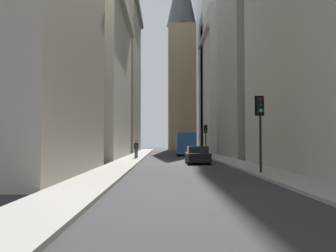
{
  "coord_description": "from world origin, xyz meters",
  "views": [
    {
      "loc": [
        -29.87,
        1.37,
        1.85
      ],
      "look_at": [
        16.49,
        0.79,
        3.75
      ],
      "focal_mm": 38.5,
      "sensor_mm": 36.0,
      "label": 1
    }
  ],
  "objects_px": {
    "delivery_truck": "(185,144)",
    "pedestrian": "(136,148)",
    "sedan_black": "(197,155)",
    "discarded_bottle": "(234,163)",
    "traffic_light_midblock": "(206,132)",
    "traffic_light_foreground": "(260,116)"
  },
  "relations": [
    {
      "from": "traffic_light_midblock",
      "to": "pedestrian",
      "type": "distance_m",
      "value": 14.74
    },
    {
      "from": "traffic_light_foreground",
      "to": "pedestrian",
      "type": "relative_size",
      "value": 2.38
    },
    {
      "from": "traffic_light_foreground",
      "to": "discarded_bottle",
      "type": "distance_m",
      "value": 7.03
    },
    {
      "from": "sedan_black",
      "to": "traffic_light_midblock",
      "type": "bearing_deg",
      "value": -8.74
    },
    {
      "from": "traffic_light_midblock",
      "to": "discarded_bottle",
      "type": "bearing_deg",
      "value": 178.52
    },
    {
      "from": "delivery_truck",
      "to": "sedan_black",
      "type": "height_order",
      "value": "delivery_truck"
    },
    {
      "from": "traffic_light_foreground",
      "to": "pedestrian",
      "type": "height_order",
      "value": "traffic_light_foreground"
    },
    {
      "from": "sedan_black",
      "to": "traffic_light_midblock",
      "type": "height_order",
      "value": "traffic_light_midblock"
    },
    {
      "from": "delivery_truck",
      "to": "traffic_light_foreground",
      "type": "distance_m",
      "value": 26.11
    },
    {
      "from": "traffic_light_foreground",
      "to": "pedestrian",
      "type": "xyz_separation_m",
      "value": [
        16.75,
        8.02,
        -2.12
      ]
    },
    {
      "from": "sedan_black",
      "to": "discarded_bottle",
      "type": "relative_size",
      "value": 15.93
    },
    {
      "from": "traffic_light_midblock",
      "to": "pedestrian",
      "type": "bearing_deg",
      "value": 144.89
    },
    {
      "from": "delivery_truck",
      "to": "pedestrian",
      "type": "xyz_separation_m",
      "value": [
        -9.18,
        5.51,
        -0.36
      ]
    },
    {
      "from": "traffic_light_midblock",
      "to": "discarded_bottle",
      "type": "distance_m",
      "value": 22.51
    },
    {
      "from": "traffic_light_midblock",
      "to": "discarded_bottle",
      "type": "height_order",
      "value": "traffic_light_midblock"
    },
    {
      "from": "sedan_black",
      "to": "traffic_light_foreground",
      "type": "relative_size",
      "value": 1.03
    },
    {
      "from": "delivery_truck",
      "to": "pedestrian",
      "type": "bearing_deg",
      "value": 149.01
    },
    {
      "from": "discarded_bottle",
      "to": "traffic_light_foreground",
      "type": "bearing_deg",
      "value": -178.35
    },
    {
      "from": "traffic_light_foreground",
      "to": "traffic_light_midblock",
      "type": "relative_size",
      "value": 1.09
    },
    {
      "from": "delivery_truck",
      "to": "sedan_black",
      "type": "relative_size",
      "value": 1.5
    },
    {
      "from": "sedan_black",
      "to": "discarded_bottle",
      "type": "bearing_deg",
      "value": -146.32
    },
    {
      "from": "delivery_truck",
      "to": "pedestrian",
      "type": "relative_size",
      "value": 3.66
    }
  ]
}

